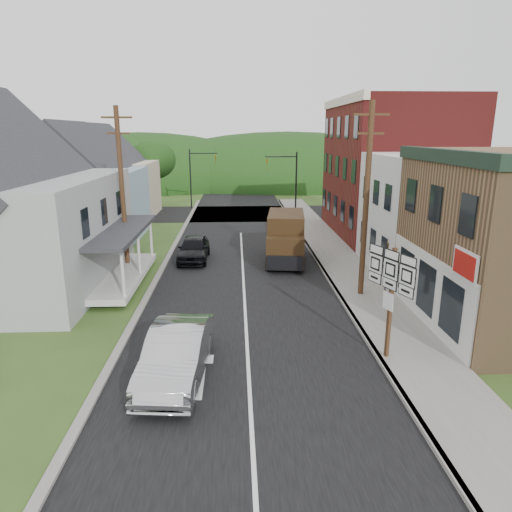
{
  "coord_description": "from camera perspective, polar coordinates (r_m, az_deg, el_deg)",
  "views": [
    {
      "loc": [
        -0.35,
        -17.0,
        7.64
      ],
      "look_at": [
        0.54,
        3.02,
        2.2
      ],
      "focal_mm": 32.0,
      "sensor_mm": 36.0,
      "label": 1
    }
  ],
  "objects": [
    {
      "name": "silver_sedan",
      "position": [
        15.03,
        -9.87,
        -12.01
      ],
      "size": [
        2.16,
        5.15,
        1.66
      ],
      "primitive_type": "imported",
      "rotation": [
        0.0,
        0.0,
        -0.08
      ],
      "color": "#B6B6BB",
      "rests_on": "ground"
    },
    {
      "name": "storefront_white",
      "position": [
        27.48,
        22.67,
        4.82
      ],
      "size": [
        8.0,
        7.0,
        6.5
      ],
      "primitive_type": "cube",
      "color": "silver",
      "rests_on": "ground"
    },
    {
      "name": "curb_right",
      "position": [
        26.58,
        8.2,
        -1.51
      ],
      "size": [
        0.2,
        55.0,
        0.15
      ],
      "primitive_type": "cube",
      "color": "slate",
      "rests_on": "ground"
    },
    {
      "name": "utility_pole_right",
      "position": [
        21.56,
        13.62,
        6.8
      ],
      "size": [
        1.6,
        0.26,
        9.0
      ],
      "color": "#472D19",
      "rests_on": "ground"
    },
    {
      "name": "delivery_van",
      "position": [
        27.54,
        3.73,
        2.25
      ],
      "size": [
        2.71,
        5.48,
        2.95
      ],
      "rotation": [
        0.0,
        0.0,
        -0.12
      ],
      "color": "black",
      "rests_on": "ground"
    },
    {
      "name": "tree_left_d",
      "position": [
        49.84,
        -12.78,
        11.65
      ],
      "size": [
        4.8,
        4.8,
        6.94
      ],
      "color": "#382616",
      "rests_on": "ground"
    },
    {
      "name": "house_gray",
      "position": [
        26.01,
        -29.27,
        5.73
      ],
      "size": [
        10.2,
        12.24,
        8.35
      ],
      "color": "#A4A7AA",
      "rests_on": "ground"
    },
    {
      "name": "ground",
      "position": [
        18.65,
        -1.25,
        -9.01
      ],
      "size": [
        120.0,
        120.0,
        0.0
      ],
      "primitive_type": "plane",
      "color": "#2D4719",
      "rests_on": "ground"
    },
    {
      "name": "route_sign_cluster",
      "position": [
        15.82,
        16.45,
        -3.84
      ],
      "size": [
        0.88,
        2.08,
        3.87
      ],
      "rotation": [
        0.0,
        0.0,
        0.38
      ],
      "color": "#472D19",
      "rests_on": "sidewalk_right"
    },
    {
      "name": "warning_sign",
      "position": [
        22.5,
        16.02,
        -0.37
      ],
      "size": [
        0.15,
        0.73,
        2.64
      ],
      "rotation": [
        0.0,
        0.0,
        -0.11
      ],
      "color": "black",
      "rests_on": "sidewalk_right"
    },
    {
      "name": "house_blue",
      "position": [
        35.85,
        -19.99,
        7.96
      ],
      "size": [
        7.14,
        8.16,
        7.28
      ],
      "color": "#8EACC2",
      "rests_on": "ground"
    },
    {
      "name": "sidewalk_right",
      "position": [
        26.86,
        11.04,
        -1.46
      ],
      "size": [
        2.8,
        55.0,
        0.15
      ],
      "primitive_type": "cube",
      "color": "slate",
      "rests_on": "ground"
    },
    {
      "name": "forested_ridge",
      "position": [
        72.41,
        -2.26,
        9.12
      ],
      "size": [
        90.0,
        30.0,
        16.0
      ],
      "primitive_type": "ellipsoid",
      "color": "black",
      "rests_on": "ground"
    },
    {
      "name": "house_cream",
      "position": [
        44.6,
        -17.23,
        9.44
      ],
      "size": [
        7.14,
        8.16,
        7.28
      ],
      "color": "#C3B397",
      "rests_on": "ground"
    },
    {
      "name": "utility_pole_left",
      "position": [
        25.92,
        -16.4,
        7.97
      ],
      "size": [
        1.6,
        0.26,
        9.0
      ],
      "color": "#472D19",
      "rests_on": "ground"
    },
    {
      "name": "curb_left",
      "position": [
        26.48,
        -11.77,
        -1.78
      ],
      "size": [
        0.3,
        55.0,
        0.12
      ],
      "primitive_type": "cube",
      "color": "slate",
      "rests_on": "ground"
    },
    {
      "name": "storefront_red",
      "position": [
        36.04,
        16.62,
        10.37
      ],
      "size": [
        8.0,
        12.0,
        10.0
      ],
      "primitive_type": "cube",
      "color": "maroon",
      "rests_on": "ground"
    },
    {
      "name": "road",
      "position": [
        28.07,
        -1.72,
        -0.62
      ],
      "size": [
        9.0,
        90.0,
        0.02
      ],
      "primitive_type": "cube",
      "color": "black",
      "rests_on": "ground"
    },
    {
      "name": "traffic_signal_right",
      "position": [
        40.96,
        4.07,
        9.71
      ],
      "size": [
        2.87,
        0.2,
        6.0
      ],
      "color": "black",
      "rests_on": "ground"
    },
    {
      "name": "traffic_signal_left",
      "position": [
        47.83,
        -7.38,
        10.41
      ],
      "size": [
        2.87,
        0.2,
        6.0
      ],
      "color": "black",
      "rests_on": "ground"
    },
    {
      "name": "dark_sedan",
      "position": [
        28.22,
        -7.79,
        0.9
      ],
      "size": [
        1.85,
        4.41,
        1.49
      ],
      "primitive_type": "imported",
      "rotation": [
        0.0,
        0.0,
        -0.02
      ],
      "color": "black",
      "rests_on": "ground"
    },
    {
      "name": "cross_road",
      "position": [
        44.66,
        -2.05,
        5.33
      ],
      "size": [
        60.0,
        9.0,
        0.02
      ],
      "primitive_type": "cube",
      "color": "black",
      "rests_on": "ground"
    }
  ]
}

